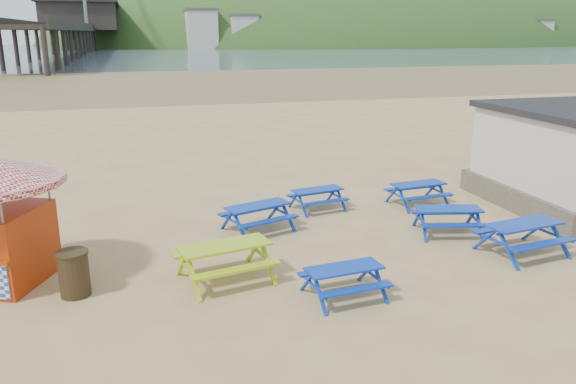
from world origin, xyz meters
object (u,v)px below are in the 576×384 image
object	(u,v)px
picnic_table_blue_a	(258,218)
picnic_table_yellow	(225,262)
litter_bin	(74,273)
picnic_table_blue_b	(317,199)

from	to	relation	value
picnic_table_blue_a	picnic_table_yellow	bearing A→B (deg)	-133.82
picnic_table_blue_a	litter_bin	world-z (taller)	litter_bin
litter_bin	picnic_table_blue_a	bearing A→B (deg)	32.18
picnic_table_blue_b	litter_bin	bearing A→B (deg)	-157.80
picnic_table_yellow	litter_bin	distance (m)	3.20
picnic_table_blue_a	picnic_table_blue_b	distance (m)	2.63
picnic_table_yellow	litter_bin	bearing A→B (deg)	166.58
picnic_table_blue_a	litter_bin	distance (m)	5.45
picnic_table_yellow	litter_bin	xyz separation A→B (m)	(-3.19, 0.10, 0.08)
picnic_table_blue_a	picnic_table_blue_b	xyz separation A→B (m)	(2.22, 1.41, -0.05)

